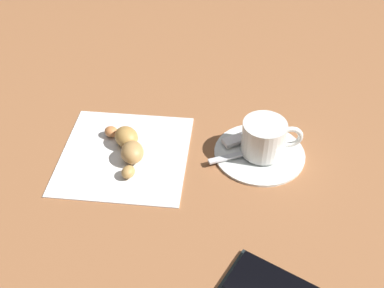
{
  "coord_description": "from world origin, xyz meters",
  "views": [
    {
      "loc": [
        0.09,
        -0.55,
        0.51
      ],
      "look_at": [
        0.01,
        -0.01,
        0.02
      ],
      "focal_mm": 44.72,
      "sensor_mm": 36.0,
      "label": 1
    }
  ],
  "objects": [
    {
      "name": "ground_plane",
      "position": [
        0.0,
        0.0,
        0.0
      ],
      "size": [
        1.8,
        1.8,
        0.0
      ],
      "primitive_type": "plane",
      "color": "#965E39"
    },
    {
      "name": "saucer",
      "position": [
        0.12,
        0.01,
        0.0
      ],
      "size": [
        0.14,
        0.14,
        0.01
      ],
      "primitive_type": "cylinder",
      "color": "white",
      "rests_on": "ground"
    },
    {
      "name": "espresso_cup",
      "position": [
        0.12,
        0.01,
        0.04
      ],
      "size": [
        0.09,
        0.07,
        0.05
      ],
      "color": "white",
      "rests_on": "saucer"
    },
    {
      "name": "teaspoon",
      "position": [
        0.12,
        0.01,
        0.01
      ],
      "size": [
        0.12,
        0.07,
        0.01
      ],
      "color": "silver",
      "rests_on": "saucer"
    },
    {
      "name": "sugar_packet",
      "position": [
        0.09,
        0.03,
        0.01
      ],
      "size": [
        0.06,
        0.05,
        0.01
      ],
      "primitive_type": "cube",
      "rotation": [
        0.0,
        0.0,
        3.74
      ],
      "color": "white",
      "rests_on": "saucer"
    },
    {
      "name": "napkin",
      "position": [
        -0.09,
        -0.02,
        0.0
      ],
      "size": [
        0.2,
        0.21,
        0.0
      ],
      "primitive_type": "cube",
      "rotation": [
        0.0,
        0.0,
        0.03
      ],
      "color": "white",
      "rests_on": "ground"
    },
    {
      "name": "croissant",
      "position": [
        -0.08,
        -0.02,
        0.02
      ],
      "size": [
        0.08,
        0.11,
        0.03
      ],
      "color": "tan",
      "rests_on": "napkin"
    }
  ]
}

